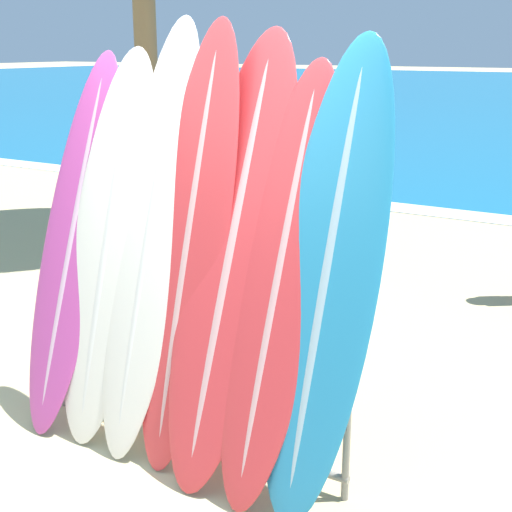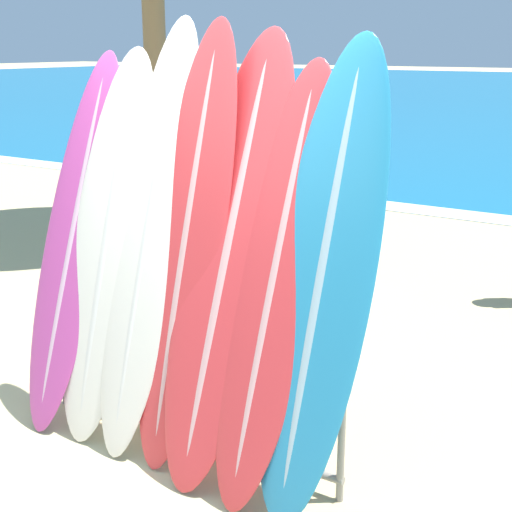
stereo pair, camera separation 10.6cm
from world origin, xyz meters
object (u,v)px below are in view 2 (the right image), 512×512
Objects in this scene: surfboard_slot_2 at (149,237)px; surfboard_slot_3 at (187,245)px; surfboard_slot_4 at (229,256)px; person_far_left at (323,186)px; surfboard_slot_6 at (323,278)px; surfboard_slot_1 at (108,245)px; surfboard_slot_0 at (74,240)px; surfboard_rack at (184,367)px; surfboard_slot_5 at (276,282)px; person_near_water at (291,164)px.

surfboard_slot_3 is at bearing -0.45° from surfboard_slot_2.
person_far_left is (-1.06, 3.25, -0.25)m from surfboard_slot_4.
surfboard_slot_1 is at bearing -179.18° from surfboard_slot_6.
surfboard_slot_4 is 0.58m from surfboard_slot_6.
surfboard_slot_3 is at bearing 1.07° from surfboard_slot_0.
surfboard_slot_4 is at bearing 2.58° from surfboard_slot_1.
surfboard_rack is 0.86m from surfboard_slot_5.
surfboard_slot_2 reaches higher than surfboard_slot_1.
surfboard_slot_5 reaches higher than person_far_left.
surfboard_slot_4 is (0.28, 0.07, 0.70)m from surfboard_rack.
surfboard_slot_2 reaches higher than surfboard_slot_3.
surfboard_slot_0 is 1.15m from surfboard_slot_4.
person_far_left is at bearing -108.84° from person_near_water.
surfboard_slot_0 is 1.43× the size of person_near_water.
surfboard_slot_1 is at bearing -1.91° from surfboard_slot_0.
surfboard_slot_1 is 0.58m from surfboard_slot_3.
surfboard_slot_1 is 0.97× the size of surfboard_slot_6.
surfboard_slot_1 is 0.86m from surfboard_slot_4.
surfboard_slot_4 is at bearing 173.28° from surfboard_slot_5.
surfboard_slot_0 is 3.29m from person_far_left.
surfboard_slot_4 is (0.85, 0.04, 0.06)m from surfboard_slot_1.
surfboard_slot_3 reaches higher than surfboard_slot_5.
person_far_left is (-0.78, 3.26, -0.28)m from surfboard_slot_3.
surfboard_slot_1 is 3.30m from person_far_left.
surfboard_slot_2 is 1.55× the size of person_near_water.
surfboard_slot_2 is 1.10× the size of surfboard_slot_5.
surfboard_slot_4 reaches higher than person_far_left.
surfboard_slot_2 is at bearing -127.67° from person_near_water.
surfboard_slot_2 is 0.27m from surfboard_slot_3.
surfboard_slot_2 is at bearing 1.76° from surfboard_slot_0.
surfboard_rack is 0.87m from surfboard_slot_1.
surfboard_slot_2 reaches higher than person_far_left.
surfboard_slot_1 reaches higher than surfboard_slot_5.
surfboard_slot_5 is at bearing -1.80° from surfboard_slot_2.
surfboard_slot_0 is at bearing 179.65° from surfboard_slot_5.
surfboard_slot_0 is at bearing -178.24° from surfboard_slot_2.
person_far_left is (-0.78, 3.32, 0.45)m from surfboard_rack.
surfboard_slot_6 is at bearing -0.37° from surfboard_slot_3.
surfboard_slot_1 is at bearing -177.42° from surfboard_slot_4.
person_far_left is at bearing 93.51° from surfboard_slot_1.
surfboard_slot_3 reaches higher than surfboard_slot_0.
surfboard_slot_0 is at bearing 178.09° from surfboard_slot_1.
surfboard_slot_1 reaches higher than person_near_water.
surfboard_slot_2 is 0.88m from surfboard_slot_5.
person_far_left is at bearing 88.39° from surfboard_slot_0.
surfboard_slot_5 is 0.27m from surfboard_slot_6.
person_near_water is at bearing 112.63° from surfboard_slot_3.
person_far_left is at bearing 103.18° from surfboard_rack.
surfboard_slot_4 reaches higher than surfboard_rack.
surfboard_slot_0 is 0.92× the size of surfboard_slot_2.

